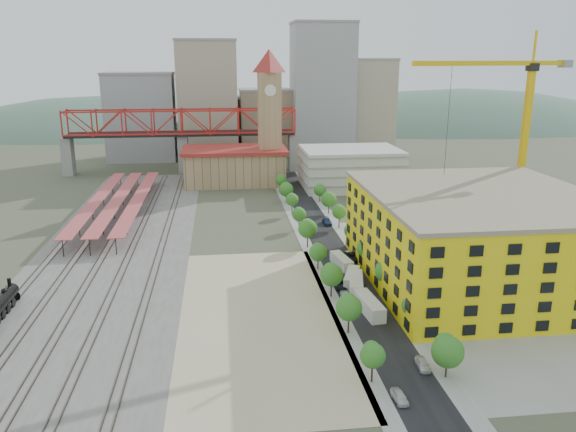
{
  "coord_description": "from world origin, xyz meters",
  "views": [
    {
      "loc": [
        -9.78,
        -123.74,
        44.39
      ],
      "look_at": [
        4.91,
        -1.56,
        10.0
      ],
      "focal_mm": 35.0,
      "sensor_mm": 36.0,
      "label": 1
    }
  ],
  "objects": [
    {
      "name": "car_2",
      "position": [
        13.0,
        -20.83,
        0.73
      ],
      "size": [
        2.89,
        5.44,
        1.45
      ],
      "primitive_type": "imported",
      "rotation": [
        0.0,
        0.0,
        0.09
      ],
      "color": "black",
      "rests_on": "ground"
    },
    {
      "name": "dirt_lot",
      "position": [
        -4.0,
        -31.5,
        0.03
      ],
      "size": [
        28.0,
        67.0,
        0.06
      ],
      "primitive_type": "cube",
      "color": "tan",
      "rests_on": "ground"
    },
    {
      "name": "car_7",
      "position": [
        19.0,
        24.14,
        0.78
      ],
      "size": [
        2.21,
        5.36,
        1.55
      ],
      "primitive_type": "imported",
      "rotation": [
        0.0,
        0.0,
        -0.01
      ],
      "color": "navy",
      "rests_on": "ground"
    },
    {
      "name": "ground",
      "position": [
        0.0,
        0.0,
        0.0
      ],
      "size": [
        400.0,
        400.0,
        0.0
      ],
      "primitive_type": "plane",
      "color": "#474C38",
      "rests_on": "ground"
    },
    {
      "name": "station_hall",
      "position": [
        -5.0,
        82.0,
        6.67
      ],
      "size": [
        38.0,
        24.0,
        13.1
      ],
      "color": "tan",
      "rests_on": "ground"
    },
    {
      "name": "site_trailer_a",
      "position": [
        16.0,
        -32.74,
        1.37
      ],
      "size": [
        3.64,
        10.25,
        2.75
      ],
      "primitive_type": "cube",
      "rotation": [
        0.0,
        0.0,
        0.1
      ],
      "color": "silver",
      "rests_on": "ground"
    },
    {
      "name": "platform_canopies",
      "position": [
        -41.0,
        45.0,
        3.99
      ],
      "size": [
        16.0,
        80.0,
        4.12
      ],
      "color": "#B84648",
      "rests_on": "ground"
    },
    {
      "name": "car_3",
      "position": [
        13.0,
        2.08,
        0.65
      ],
      "size": [
        2.15,
        4.61,
        1.3
      ],
      "primitive_type": "imported",
      "rotation": [
        0.0,
        0.0,
        0.07
      ],
      "color": "navy",
      "rests_on": "ground"
    },
    {
      "name": "sidewalk_west",
      "position": [
        10.5,
        15.0,
        0.02
      ],
      "size": [
        3.0,
        170.0,
        0.04
      ],
      "primitive_type": "cube",
      "color": "gray",
      "rests_on": "ground"
    },
    {
      "name": "skyline",
      "position": [
        7.47,
        142.31,
        22.81
      ],
      "size": [
        133.0,
        46.0,
        60.0
      ],
      "color": "#9EA0A3",
      "rests_on": "ground"
    },
    {
      "name": "clock_tower",
      "position": [
        8.0,
        79.99,
        28.7
      ],
      "size": [
        12.0,
        12.0,
        52.0
      ],
      "color": "tan",
      "rests_on": "ground"
    },
    {
      "name": "site_trailer_c",
      "position": [
        16.0,
        -18.85,
        1.22
      ],
      "size": [
        5.25,
        9.18,
        2.44
      ],
      "primitive_type": "cube",
      "rotation": [
        0.0,
        0.0,
        -0.35
      ],
      "color": "silver",
      "rests_on": "ground"
    },
    {
      "name": "site_trailer_b",
      "position": [
        16.0,
        -22.48,
        1.36
      ],
      "size": [
        4.73,
        10.3,
        2.73
      ],
      "primitive_type": "cube",
      "rotation": [
        0.0,
        0.0,
        -0.22
      ],
      "color": "silver",
      "rests_on": "ground"
    },
    {
      "name": "sidewalk_east",
      "position": [
        21.5,
        15.0,
        0.02
      ],
      "size": [
        3.0,
        170.0,
        0.04
      ],
      "primitive_type": "cube",
      "color": "gray",
      "rests_on": "ground"
    },
    {
      "name": "construction_building",
      "position": [
        42.0,
        -20.0,
        9.41
      ],
      "size": [
        44.6,
        50.6,
        18.8
      ],
      "color": "yellow",
      "rests_on": "ground"
    },
    {
      "name": "car_1",
      "position": [
        13.0,
        -26.42,
        0.66
      ],
      "size": [
        1.43,
        4.0,
        1.31
      ],
      "primitive_type": "imported",
      "rotation": [
        0.0,
        0.0,
        -0.01
      ],
      "color": "gray",
      "rests_on": "ground"
    },
    {
      "name": "car_6",
      "position": [
        19.0,
        -5.26,
        0.79
      ],
      "size": [
        2.77,
        5.73,
        1.57
      ],
      "primitive_type": "imported",
      "rotation": [
        0.0,
        0.0,
        0.03
      ],
      "color": "black",
      "rests_on": "ground"
    },
    {
      "name": "ballast_strip",
      "position": [
        -36.0,
        17.5,
        0.03
      ],
      "size": [
        36.0,
        165.0,
        0.06
      ],
      "primitive_type": "cube",
      "color": "#605E59",
      "rests_on": "ground"
    },
    {
      "name": "street_asphalt",
      "position": [
        16.0,
        15.0,
        0.03
      ],
      "size": [
        12.0,
        170.0,
        0.06
      ],
      "primitive_type": "cube",
      "color": "black",
      "rests_on": "ground"
    },
    {
      "name": "car_0",
      "position": [
        13.0,
        -60.0,
        0.66
      ],
      "size": [
        1.87,
        3.98,
        1.31
      ],
      "primitive_type": "imported",
      "rotation": [
        0.0,
        0.0,
        0.08
      ],
      "color": "silver",
      "rests_on": "ground"
    },
    {
      "name": "truss_bridge",
      "position": [
        -25.0,
        105.0,
        18.86
      ],
      "size": [
        94.0,
        9.6,
        25.6
      ],
      "color": "gray",
      "rests_on": "ground"
    },
    {
      "name": "parking_garage",
      "position": [
        36.0,
        70.0,
        7.0
      ],
      "size": [
        34.0,
        26.0,
        14.0
      ],
      "primitive_type": "cube",
      "color": "silver",
      "rests_on": "ground"
    },
    {
      "name": "distant_hills",
      "position": [
        45.28,
        260.0,
        -79.54
      ],
      "size": [
        647.0,
        264.0,
        227.0
      ],
      "color": "#4C6B59",
      "rests_on": "ground"
    },
    {
      "name": "construction_pad",
      "position": [
        45.0,
        -20.0,
        0.03
      ],
      "size": [
        50.0,
        90.0,
        0.06
      ],
      "primitive_type": "cube",
      "color": "gray",
      "rests_on": "ground"
    },
    {
      "name": "street_trees",
      "position": [
        16.0,
        5.0,
        0.0
      ],
      "size": [
        15.4,
        124.4,
        8.0
      ],
      "color": "#286F21",
      "rests_on": "ground"
    },
    {
      "name": "car_4",
      "position": [
        19.0,
        -52.38,
        0.71
      ],
      "size": [
        1.96,
        4.26,
        1.42
      ],
      "primitive_type": "imported",
      "rotation": [
        0.0,
        0.0,
        -0.07
      ],
      "color": "silver",
      "rests_on": "ground"
    },
    {
      "name": "car_5",
      "position": [
        19.0,
        -3.19,
        0.65
      ],
      "size": [
        1.72,
        4.07,
        1.31
      ],
      "primitive_type": "imported",
      "rotation": [
        0.0,
        0.0,
        -0.09
      ],
      "color": "#AFB0B5",
      "rests_on": "ground"
    },
    {
      "name": "tower_crane",
      "position": [
        61.47,
        5.31,
        31.47
      ],
      "size": [
        45.71,
        17.16,
        51.0
      ],
      "color": "yellow",
      "rests_on": "ground"
    },
    {
      "name": "site_trailer_d",
      "position": [
        16.0,
        -8.95,
        1.21
      ],
      "size": [
        3.73,
        9.07,
        2.41
      ],
      "primitive_type": "cube",
      "rotation": [
        0.0,
        0.0,
        0.16
      ],
      "color": "silver",
      "rests_on": "ground"
    },
    {
      "name": "rail_tracks",
      "position": [
        -37.8,
        17.5,
        0.15
      ],
      "size": [
        26.56,
        160.0,
        0.18
      ],
      "color": "#382B23",
      "rests_on": "ground"
    }
  ]
}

